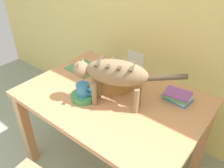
% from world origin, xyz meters
% --- Properties ---
extents(wall_rear, '(5.06, 0.11, 2.50)m').
position_xyz_m(wall_rear, '(0.00, 2.13, 1.25)').
color(wall_rear, '#E9D47A').
rests_on(wall_rear, ground_plane).
extents(dining_table, '(1.30, 0.90, 0.76)m').
position_xyz_m(dining_table, '(-0.03, 1.44, 0.67)').
color(dining_table, tan).
rests_on(dining_table, ground_plane).
extents(cat, '(0.68, 0.33, 0.34)m').
position_xyz_m(cat, '(0.03, 1.37, 1.00)').
color(cat, '#896F51').
rests_on(cat, dining_table).
extents(saucer_bowl, '(0.18, 0.18, 0.04)m').
position_xyz_m(saucer_bowl, '(-0.17, 1.29, 0.78)').
color(saucer_bowl, '#3C8A4D').
rests_on(saucer_bowl, dining_table).
extents(coffee_mug, '(0.14, 0.09, 0.08)m').
position_xyz_m(coffee_mug, '(-0.16, 1.29, 0.84)').
color(coffee_mug, '#3280C1').
rests_on(coffee_mug, saucer_bowl).
extents(magazine, '(0.28, 0.25, 0.01)m').
position_xyz_m(magazine, '(-0.47, 1.60, 0.76)').
color(magazine, '#49935D').
rests_on(magazine, dining_table).
extents(book_stack, '(0.20, 0.15, 0.06)m').
position_xyz_m(book_stack, '(0.35, 1.69, 0.78)').
color(book_stack, '#388CC5').
rests_on(book_stack, dining_table).
extents(wicker_basket, '(0.34, 0.34, 0.12)m').
position_xyz_m(wicker_basket, '(-0.12, 1.57, 0.82)').
color(wicker_basket, '#AD7C43').
rests_on(wicker_basket, dining_table).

